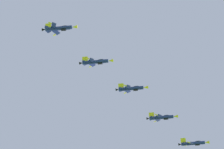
# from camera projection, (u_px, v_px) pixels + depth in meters

# --- Properties ---
(fighter_jet_lead) EXTENTS (15.62, 8.05, 7.23)m
(fighter_jet_lead) POSITION_uv_depth(u_px,v_px,m) (194.00, 143.00, 176.35)
(fighter_jet_lead) COLOR navy
(fighter_jet_left_wing) EXTENTS (15.62, 8.49, 6.32)m
(fighter_jet_left_wing) POSITION_uv_depth(u_px,v_px,m) (162.00, 117.00, 172.33)
(fighter_jet_left_wing) COLOR navy
(fighter_jet_right_wing) EXTENTS (15.62, 8.27, 6.73)m
(fighter_jet_right_wing) POSITION_uv_depth(u_px,v_px,m) (132.00, 88.00, 165.83)
(fighter_jet_right_wing) COLOR navy
(fighter_jet_left_outer) EXTENTS (15.62, 8.06, 7.22)m
(fighter_jet_left_outer) POSITION_uv_depth(u_px,v_px,m) (96.00, 62.00, 158.26)
(fighter_jet_left_outer) COLOR navy
(fighter_jet_right_outer) EXTENTS (15.62, 8.34, 6.55)m
(fighter_jet_right_outer) POSITION_uv_depth(u_px,v_px,m) (59.00, 28.00, 152.22)
(fighter_jet_right_outer) COLOR navy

